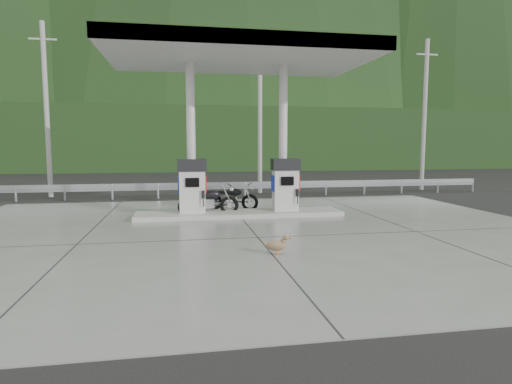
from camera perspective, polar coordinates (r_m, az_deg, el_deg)
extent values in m
plane|color=black|center=(12.24, -0.57, -5.19)|extent=(160.00, 160.00, 0.00)
cube|color=slate|center=(12.23, -0.57, -5.15)|extent=(18.00, 14.00, 0.02)
cube|color=#9B9991|center=(14.65, -2.18, -2.91)|extent=(7.00, 1.40, 0.15)
cylinder|color=silver|center=(14.74, -8.66, 7.13)|extent=(0.30, 0.30, 5.00)
cylinder|color=silver|center=(15.16, 3.62, 7.16)|extent=(0.30, 0.30, 5.00)
cube|color=silver|center=(14.76, -2.27, 17.75)|extent=(8.50, 5.00, 0.40)
cube|color=black|center=(23.54, -5.17, 0.32)|extent=(60.00, 7.00, 0.01)
cylinder|color=gray|center=(22.22, -26.14, 9.69)|extent=(0.22, 0.22, 8.00)
cylinder|color=gray|center=(21.75, 0.52, 10.41)|extent=(0.22, 0.22, 8.00)
cylinder|color=gray|center=(25.01, 21.54, 9.44)|extent=(0.22, 0.22, 8.00)
cube|color=black|center=(41.88, -7.38, 7.00)|extent=(80.00, 6.00, 6.00)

